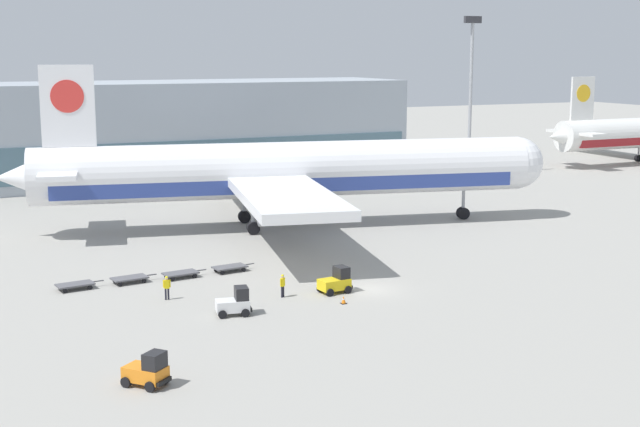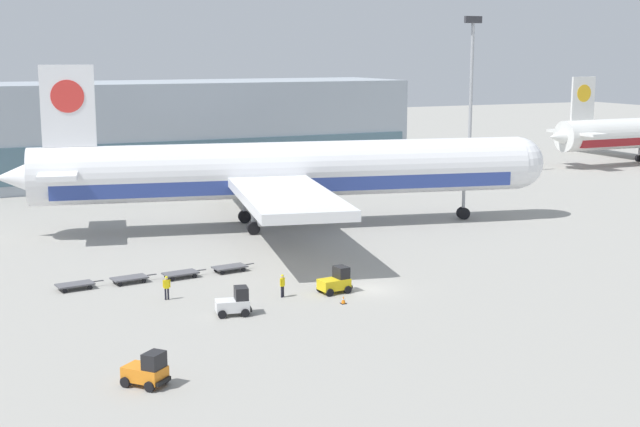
# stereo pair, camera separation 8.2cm
# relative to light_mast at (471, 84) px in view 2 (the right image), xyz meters

# --- Properties ---
(ground_plane) EXTENTS (400.00, 400.00, 0.00)m
(ground_plane) POSITION_rel_light_mast_xyz_m (-43.92, -51.23, -13.50)
(ground_plane) COLOR #9E9B93
(terminal_building) EXTENTS (90.00, 18.20, 14.00)m
(terminal_building) POSITION_rel_light_mast_xyz_m (-51.44, 16.35, -6.52)
(terminal_building) COLOR #9EA8B2
(terminal_building) RESTS_ON ground_plane
(light_mast) EXTENTS (2.80, 0.50, 23.33)m
(light_mast) POSITION_rel_light_mast_xyz_m (0.00, 0.00, 0.00)
(light_mast) COLOR #9EA0A5
(light_mast) RESTS_ON ground_plane
(airplane_main) EXTENTS (57.41, 48.62, 17.00)m
(airplane_main) POSITION_rel_light_mast_xyz_m (-40.62, -24.99, -7.67)
(airplane_main) COLOR white
(airplane_main) RESTS_ON ground_plane
(baggage_tug_foreground) EXTENTS (2.68, 2.78, 2.00)m
(baggage_tug_foreground) POSITION_rel_light_mast_xyz_m (-64.53, -64.03, -12.63)
(baggage_tug_foreground) COLOR orange
(baggage_tug_foreground) RESTS_ON ground_plane
(baggage_tug_mid) EXTENTS (2.58, 1.86, 2.00)m
(baggage_tug_mid) POSITION_rel_light_mast_xyz_m (-46.60, -50.90, -12.63)
(baggage_tug_mid) COLOR yellow
(baggage_tug_mid) RESTS_ON ground_plane
(baggage_tug_far) EXTENTS (2.67, 2.04, 2.00)m
(baggage_tug_far) POSITION_rel_light_mast_xyz_m (-55.63, -53.23, -12.63)
(baggage_tug_far) COLOR silver
(baggage_tug_far) RESTS_ON ground_plane
(baggage_dolly_lead) EXTENTS (3.77, 1.86, 0.48)m
(baggage_dolly_lead) POSITION_rel_light_mast_xyz_m (-64.67, -41.59, -13.12)
(baggage_dolly_lead) COLOR #56565B
(baggage_dolly_lead) RESTS_ON ground_plane
(baggage_dolly_second) EXTENTS (3.77, 1.86, 0.48)m
(baggage_dolly_second) POSITION_rel_light_mast_xyz_m (-60.36, -41.38, -13.12)
(baggage_dolly_second) COLOR #56565B
(baggage_dolly_second) RESTS_ON ground_plane
(baggage_dolly_third) EXTENTS (3.77, 1.86, 0.48)m
(baggage_dolly_third) POSITION_rel_light_mast_xyz_m (-56.20, -41.54, -13.12)
(baggage_dolly_third) COLOR #56565B
(baggage_dolly_third) RESTS_ON ground_plane
(baggage_dolly_trail) EXTENTS (3.77, 1.86, 0.48)m
(baggage_dolly_trail) POSITION_rel_light_mast_xyz_m (-51.85, -41.22, -13.12)
(baggage_dolly_trail) COLOR #56565B
(baggage_dolly_trail) RESTS_ON ground_plane
(ground_crew_near) EXTENTS (0.49, 0.39, 1.77)m
(ground_crew_near) POSITION_rel_light_mast_xyz_m (-50.84, -50.37, -12.46)
(ground_crew_near) COLOR black
(ground_crew_near) RESTS_ON ground_plane
(ground_crew_far) EXTENTS (0.57, 0.27, 1.82)m
(ground_crew_far) POSITION_rel_light_mast_xyz_m (-58.94, -47.42, -12.43)
(ground_crew_far) COLOR black
(ground_crew_far) RESTS_ON ground_plane
(traffic_cone_near) EXTENTS (0.40, 0.40, 0.60)m
(traffic_cone_near) POSITION_rel_light_mast_xyz_m (-47.45, -53.90, -13.21)
(traffic_cone_near) COLOR black
(traffic_cone_near) RESTS_ON ground_plane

